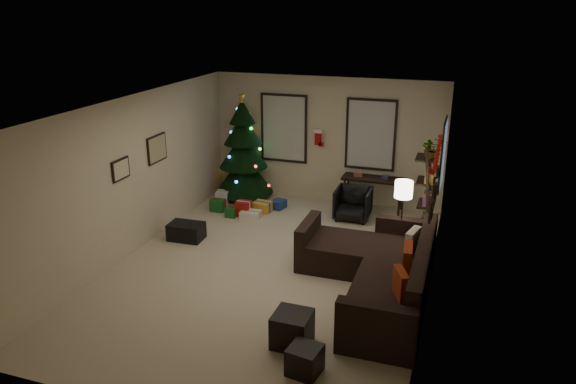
# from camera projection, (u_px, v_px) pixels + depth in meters

# --- Properties ---
(floor) EXTENTS (7.00, 7.00, 0.00)m
(floor) POSITION_uv_depth(u_px,v_px,m) (271.00, 269.00, 8.92)
(floor) COLOR #C7B597
(floor) RESTS_ON ground
(ceiling) EXTENTS (7.00, 7.00, 0.00)m
(ceiling) POSITION_uv_depth(u_px,v_px,m) (269.00, 105.00, 8.03)
(ceiling) COLOR white
(ceiling) RESTS_ON floor
(wall_back) EXTENTS (5.00, 0.00, 5.00)m
(wall_back) POSITION_uv_depth(u_px,v_px,m) (326.00, 140.00, 11.61)
(wall_back) COLOR beige
(wall_back) RESTS_ON floor
(wall_front) EXTENTS (5.00, 0.00, 5.00)m
(wall_front) POSITION_uv_depth(u_px,v_px,m) (147.00, 303.00, 5.34)
(wall_front) COLOR beige
(wall_front) RESTS_ON floor
(wall_left) EXTENTS (0.00, 7.00, 7.00)m
(wall_left) POSITION_uv_depth(u_px,v_px,m) (132.00, 176.00, 9.22)
(wall_left) COLOR beige
(wall_left) RESTS_ON floor
(wall_right) EXTENTS (0.00, 7.00, 7.00)m
(wall_right) POSITION_uv_depth(u_px,v_px,m) (434.00, 210.00, 7.73)
(wall_right) COLOR beige
(wall_right) RESTS_ON floor
(window_back_left) EXTENTS (1.05, 0.06, 1.50)m
(window_back_left) POSITION_uv_depth(u_px,v_px,m) (284.00, 128.00, 11.80)
(window_back_left) COLOR #728CB2
(window_back_left) RESTS_ON wall_back
(window_back_right) EXTENTS (1.05, 0.06, 1.50)m
(window_back_right) POSITION_uv_depth(u_px,v_px,m) (371.00, 135.00, 11.23)
(window_back_right) COLOR #728CB2
(window_back_right) RESTS_ON wall_back
(window_right_wall) EXTENTS (0.06, 0.90, 1.30)m
(window_right_wall) POSITION_uv_depth(u_px,v_px,m) (444.00, 154.00, 9.97)
(window_right_wall) COLOR #728CB2
(window_right_wall) RESTS_ON wall_right
(christmas_tree) EXTENTS (1.29, 1.29, 2.39)m
(christmas_tree) POSITION_uv_depth(u_px,v_px,m) (243.00, 154.00, 11.88)
(christmas_tree) COLOR black
(christmas_tree) RESTS_ON floor
(presents) EXTENTS (1.50, 1.01, 0.30)m
(presents) POSITION_uv_depth(u_px,v_px,m) (244.00, 207.00, 11.30)
(presents) COLOR silver
(presents) RESTS_ON floor
(sofa) EXTENTS (2.12, 3.07, 0.93)m
(sofa) POSITION_uv_depth(u_px,v_px,m) (379.00, 273.00, 8.14)
(sofa) COLOR black
(sofa) RESTS_ON floor
(pillow_red_a) EXTENTS (0.26, 0.42, 0.41)m
(pillow_red_a) POSITION_uv_depth(u_px,v_px,m) (401.00, 285.00, 7.11)
(pillow_red_a) COLOR maroon
(pillow_red_a) RESTS_ON sofa
(pillow_red_b) EXTENTS (0.17, 0.47, 0.46)m
(pillow_red_b) POSITION_uv_depth(u_px,v_px,m) (407.00, 261.00, 7.76)
(pillow_red_b) COLOR maroon
(pillow_red_b) RESTS_ON sofa
(pillow_cream) EXTENTS (0.21, 0.43, 0.41)m
(pillow_cream) POSITION_uv_depth(u_px,v_px,m) (413.00, 242.00, 8.40)
(pillow_cream) COLOR #BCAA98
(pillow_cream) RESTS_ON sofa
(ottoman_near) EXTENTS (0.48, 0.48, 0.44)m
(ottoman_near) POSITION_uv_depth(u_px,v_px,m) (292.00, 329.00, 6.89)
(ottoman_near) COLOR black
(ottoman_near) RESTS_ON floor
(ottoman_far) EXTENTS (0.42, 0.42, 0.35)m
(ottoman_far) POSITION_uv_depth(u_px,v_px,m) (305.00, 360.00, 6.37)
(ottoman_far) COLOR black
(ottoman_far) RESTS_ON floor
(desk) EXTENTS (1.30, 0.46, 0.70)m
(desk) POSITION_uv_depth(u_px,v_px,m) (374.00, 182.00, 11.27)
(desk) COLOR black
(desk) RESTS_ON floor
(desk_chair) EXTENTS (0.65, 0.61, 0.65)m
(desk_chair) POSITION_uv_depth(u_px,v_px,m) (353.00, 204.00, 10.87)
(desk_chair) COLOR black
(desk_chair) RESTS_ON floor
(bookshelf) EXTENTS (0.30, 0.55, 1.88)m
(bookshelf) POSITION_uv_depth(u_px,v_px,m) (428.00, 197.00, 9.51)
(bookshelf) COLOR black
(bookshelf) RESTS_ON floor
(potted_plant) EXTENTS (0.64, 0.60, 0.56)m
(potted_plant) POSITION_uv_depth(u_px,v_px,m) (433.00, 145.00, 9.23)
(potted_plant) COLOR #4C4C4C
(potted_plant) RESTS_ON bookshelf
(floor_lamp) EXTENTS (0.30, 0.30, 1.40)m
(floor_lamp) POSITION_uv_depth(u_px,v_px,m) (403.00, 195.00, 8.86)
(floor_lamp) COLOR black
(floor_lamp) RESTS_ON floor
(art_map) EXTENTS (0.04, 0.60, 0.50)m
(art_map) POSITION_uv_depth(u_px,v_px,m) (157.00, 149.00, 9.84)
(art_map) COLOR black
(art_map) RESTS_ON wall_left
(art_abstract) EXTENTS (0.04, 0.45, 0.35)m
(art_abstract) POSITION_uv_depth(u_px,v_px,m) (121.00, 169.00, 8.86)
(art_abstract) COLOR black
(art_abstract) RESTS_ON wall_left
(gallery) EXTENTS (0.03, 1.25, 0.54)m
(gallery) POSITION_uv_depth(u_px,v_px,m) (434.00, 197.00, 7.59)
(gallery) COLOR black
(gallery) RESTS_ON wall_right
(garland) EXTENTS (0.08, 1.90, 0.30)m
(garland) POSITION_uv_depth(u_px,v_px,m) (435.00, 159.00, 7.53)
(garland) COLOR #A5140C
(garland) RESTS_ON wall_right
(stocking_left) EXTENTS (0.20, 0.05, 0.36)m
(stocking_left) POSITION_uv_depth(u_px,v_px,m) (318.00, 137.00, 11.50)
(stocking_left) COLOR #990F0C
(stocking_left) RESTS_ON wall_back
(stocking_right) EXTENTS (0.20, 0.05, 0.36)m
(stocking_right) POSITION_uv_depth(u_px,v_px,m) (336.00, 137.00, 11.59)
(stocking_right) COLOR #990F0C
(stocking_right) RESTS_ON wall_back
(storage_bin) EXTENTS (0.64, 0.44, 0.31)m
(storage_bin) POSITION_uv_depth(u_px,v_px,m) (186.00, 231.00, 9.98)
(storage_bin) COLOR black
(storage_bin) RESTS_ON floor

